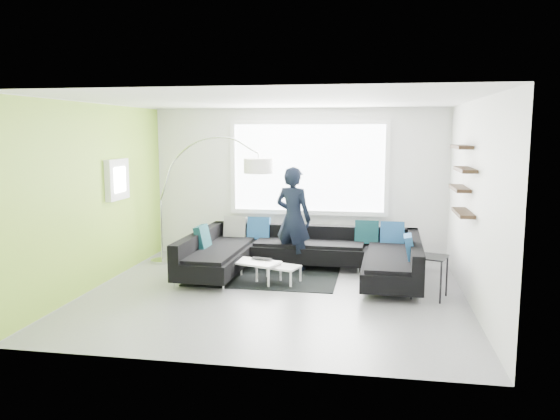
% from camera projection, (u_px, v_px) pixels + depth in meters
% --- Properties ---
extents(ground, '(5.50, 5.50, 0.00)m').
position_uv_depth(ground, '(274.00, 294.00, 8.01)').
color(ground, slate).
rests_on(ground, ground).
extents(room_shell, '(5.54, 5.04, 2.82)m').
position_uv_depth(room_shell, '(279.00, 170.00, 7.94)').
color(room_shell, silver).
rests_on(room_shell, ground).
extents(sectional_sofa, '(3.80, 2.42, 0.81)m').
position_uv_depth(sectional_sofa, '(303.00, 256.00, 8.90)').
color(sectional_sofa, black).
rests_on(sectional_sofa, ground).
extents(rug, '(2.40, 1.75, 0.01)m').
position_uv_depth(rug, '(266.00, 275.00, 9.07)').
color(rug, black).
rests_on(rug, ground).
extents(coffee_table, '(1.14, 0.87, 0.33)m').
position_uv_depth(coffee_table, '(266.00, 272.00, 8.64)').
color(coffee_table, white).
rests_on(coffee_table, ground).
extents(arc_lamp, '(2.26, 1.17, 2.29)m').
position_uv_depth(arc_lamp, '(160.00, 200.00, 9.81)').
color(arc_lamp, silver).
rests_on(arc_lamp, ground).
extents(side_table, '(0.57, 0.57, 0.61)m').
position_uv_depth(side_table, '(430.00, 277.00, 7.80)').
color(side_table, black).
rests_on(side_table, ground).
extents(person, '(0.93, 0.85, 1.78)m').
position_uv_depth(person, '(293.00, 219.00, 9.33)').
color(person, black).
rests_on(person, ground).
extents(laptop, '(0.40, 0.33, 0.03)m').
position_uv_depth(laptop, '(261.00, 259.00, 8.71)').
color(laptop, black).
rests_on(laptop, coffee_table).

